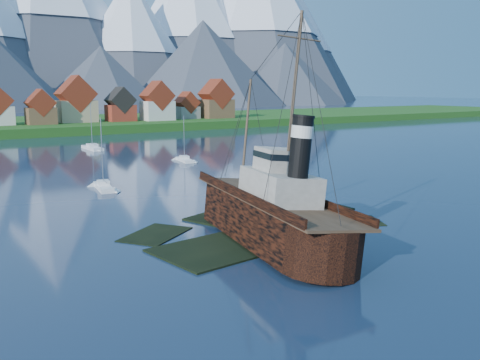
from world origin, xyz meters
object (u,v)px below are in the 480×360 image
sailboat_e (92,148)px  sailboat_f (104,188)px  sailboat_d (184,160)px  tugboat_wreck (260,211)px

sailboat_e → sailboat_f: (-15.76, -54.88, 0.01)m
sailboat_d → sailboat_f: size_ratio=0.88×
tugboat_wreck → sailboat_f: size_ratio=2.62×
tugboat_wreck → sailboat_e: 91.68m
tugboat_wreck → sailboat_e: bearing=93.7°
sailboat_e → sailboat_f: 57.10m
tugboat_wreck → sailboat_f: bearing=107.9°
sailboat_e → sailboat_f: sailboat_e is taller
tugboat_wreck → sailboat_d: tugboat_wreck is taller
sailboat_d → sailboat_e: 34.35m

